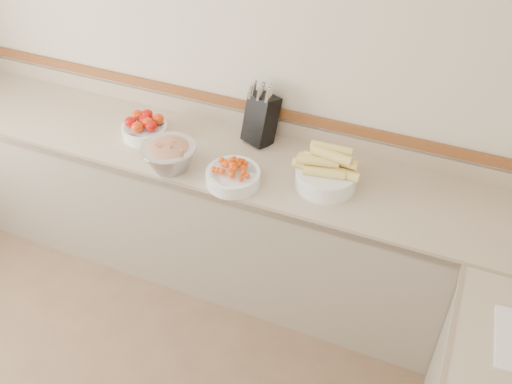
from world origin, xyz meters
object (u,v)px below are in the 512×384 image
at_px(knife_block, 261,118).
at_px(tomato_bowl, 145,127).
at_px(corn_bowl, 327,172).
at_px(rhubarb_bowl, 169,155).
at_px(cherry_tomato_bowl, 233,175).

xyz_separation_m(knife_block, tomato_bowl, (-0.64, -0.22, -0.09)).
bearing_deg(corn_bowl, rhubarb_bowl, -167.43).
distance_m(cherry_tomato_bowl, rhubarb_bowl, 0.37).
height_order(tomato_bowl, cherry_tomato_bowl, cherry_tomato_bowl).
bearing_deg(cherry_tomato_bowl, corn_bowl, 20.37).
bearing_deg(cherry_tomato_bowl, rhubarb_bowl, -177.72).
bearing_deg(corn_bowl, cherry_tomato_bowl, -159.63).
relative_size(knife_block, rhubarb_bowl, 1.25).
relative_size(knife_block, corn_bowl, 1.05).
distance_m(tomato_bowl, rhubarb_bowl, 0.36).
bearing_deg(corn_bowl, knife_block, 152.06).
xyz_separation_m(knife_block, corn_bowl, (0.47, -0.25, -0.07)).
bearing_deg(rhubarb_bowl, cherry_tomato_bowl, 2.28).
bearing_deg(tomato_bowl, rhubarb_bowl, -36.81).
xyz_separation_m(tomato_bowl, corn_bowl, (1.10, -0.03, 0.03)).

